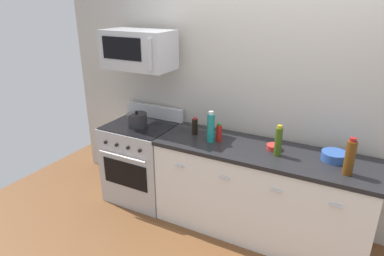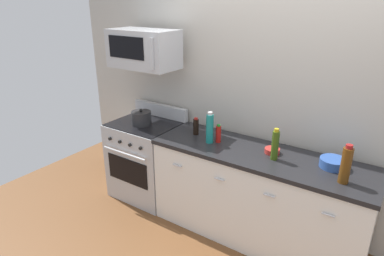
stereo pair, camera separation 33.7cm
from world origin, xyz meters
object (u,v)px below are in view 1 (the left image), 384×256
at_px(bottle_hot_sauce_red, 219,133).
at_px(stockpot, 137,120).
at_px(microwave, 138,50).
at_px(bottle_olive_oil, 278,141).
at_px(range_oven, 143,161).
at_px(bottle_soy_sauce_dark, 195,126).
at_px(bottle_sparkling_teal, 211,127).
at_px(bowl_red_small, 274,147).
at_px(bowl_blue_mixing, 334,156).
at_px(bottle_wine_amber, 350,157).

height_order(bottle_hot_sauce_red, stockpot, stockpot).
height_order(microwave, bottle_olive_oil, microwave).
relative_size(range_oven, bottle_soy_sauce_dark, 5.85).
distance_m(range_oven, bottle_soy_sauce_dark, 0.86).
relative_size(bottle_hot_sauce_red, bottle_sparkling_teal, 0.58).
relative_size(range_oven, bottle_hot_sauce_red, 5.81).
height_order(bottle_olive_oil, stockpot, bottle_olive_oil).
distance_m(bottle_hot_sauce_red, bowl_red_small, 0.55).
bearing_deg(bowl_blue_mixing, range_oven, -177.54).
height_order(bottle_hot_sauce_red, bowl_red_small, bottle_hot_sauce_red).
bearing_deg(bottle_hot_sauce_red, stockpot, -176.45).
distance_m(bowl_blue_mixing, stockpot, 2.03).
relative_size(range_oven, stockpot, 4.81).
height_order(range_oven, bottle_olive_oil, bottle_olive_oil).
relative_size(bottle_soy_sauce_dark, bowl_blue_mixing, 0.83).
xyz_separation_m(microwave, bottle_olive_oil, (1.56, -0.09, -0.69)).
xyz_separation_m(bottle_wine_amber, bowl_red_small, (-0.65, 0.19, -0.13)).
xyz_separation_m(bottle_wine_amber, stockpot, (-2.15, 0.07, -0.07)).
height_order(microwave, bowl_blue_mixing, microwave).
xyz_separation_m(bottle_hot_sauce_red, bottle_olive_oil, (0.60, -0.05, 0.05)).
relative_size(range_oven, bottle_wine_amber, 3.35).
bearing_deg(stockpot, bowl_red_small, 4.46).
distance_m(bottle_sparkling_teal, stockpot, 0.90).
bearing_deg(bottle_hot_sauce_red, microwave, 177.70).
bearing_deg(bowl_blue_mixing, stockpot, -176.04).
height_order(microwave, bottle_soy_sauce_dark, microwave).
distance_m(bottle_hot_sauce_red, bottle_soy_sauce_dark, 0.30).
distance_m(bottle_wine_amber, bowl_red_small, 0.69).
bearing_deg(bowl_red_small, bowl_blue_mixing, 2.54).
bearing_deg(bottle_sparkling_teal, bowl_red_small, 10.53).
height_order(bottle_soy_sauce_dark, bowl_blue_mixing, bottle_soy_sauce_dark).
relative_size(microwave, bottle_hot_sauce_red, 4.05).
relative_size(bottle_sparkling_teal, stockpot, 1.42).
bearing_deg(bottle_hot_sauce_red, bowl_red_small, 6.09).
bearing_deg(range_oven, bottle_wine_amber, -3.39).
relative_size(range_oven, bottle_olive_oil, 3.68).
distance_m(bowl_blue_mixing, bowl_red_small, 0.53).
bearing_deg(stockpot, bowl_blue_mixing, 3.96).
distance_m(microwave, bowl_blue_mixing, 2.18).
distance_m(bottle_olive_oil, bowl_red_small, 0.17).
bearing_deg(bottle_sparkling_teal, microwave, 174.03).
relative_size(bottle_hot_sauce_red, bottle_wine_amber, 0.58).
distance_m(bottle_soy_sauce_dark, stockpot, 0.68).
distance_m(bottle_hot_sauce_red, bottle_wine_amber, 1.20).
relative_size(microwave, bowl_red_small, 5.36).
bearing_deg(bottle_wine_amber, bottle_sparkling_teal, 176.41).
bearing_deg(bottle_wine_amber, range_oven, 176.61).
bearing_deg(bottle_olive_oil, bowl_blue_mixing, 15.85).
bearing_deg(bottle_soy_sauce_dark, microwave, -179.66).
height_order(bottle_olive_oil, bottle_wine_amber, bottle_wine_amber).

